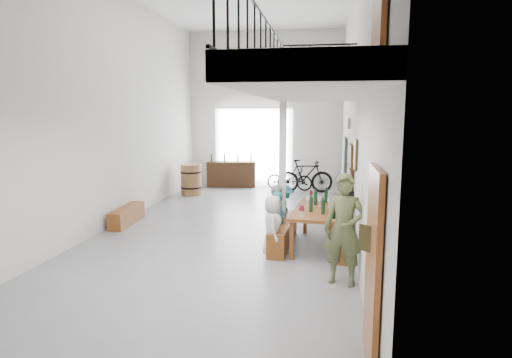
% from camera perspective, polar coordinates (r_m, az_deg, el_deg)
% --- Properties ---
extents(floor, '(12.00, 12.00, 0.00)m').
position_cam_1_polar(floor, '(9.91, -3.81, -6.71)').
color(floor, slate).
rests_on(floor, ground).
extents(room_walls, '(12.00, 12.00, 12.00)m').
position_cam_1_polar(room_walls, '(9.59, -4.04, 14.22)').
color(room_walls, silver).
rests_on(room_walls, ground).
extents(gateway_portal, '(2.80, 0.08, 2.80)m').
position_cam_1_polar(gateway_portal, '(15.50, -0.32, 4.18)').
color(gateway_portal, white).
rests_on(gateway_portal, ground).
extents(right_wall_decor, '(0.07, 8.28, 5.07)m').
position_cam_1_polar(right_wall_decor, '(7.50, 13.17, 1.66)').
color(right_wall_decor, '#954E23').
rests_on(right_wall_decor, ground).
extents(balcony, '(1.52, 5.62, 4.00)m').
position_cam_1_polar(balcony, '(6.18, 7.51, 11.69)').
color(balcony, white).
rests_on(balcony, ground).
extents(tasting_table, '(1.02, 2.12, 0.79)m').
position_cam_1_polar(tasting_table, '(8.56, 8.15, -4.37)').
color(tasting_table, brown).
rests_on(tasting_table, ground).
extents(bench_inner, '(0.42, 2.07, 0.47)m').
position_cam_1_polar(bench_inner, '(8.78, 3.64, -7.14)').
color(bench_inner, brown).
rests_on(bench_inner, ground).
extents(bench_wall, '(0.44, 2.03, 0.46)m').
position_cam_1_polar(bench_wall, '(8.65, 11.57, -7.58)').
color(bench_wall, brown).
rests_on(bench_wall, ground).
extents(tableware, '(0.58, 1.69, 0.35)m').
position_cam_1_polar(tableware, '(8.48, 7.98, -2.95)').
color(tableware, '#11331A').
rests_on(tableware, tasting_table).
extents(side_bench, '(0.38, 1.47, 0.41)m').
position_cam_1_polar(side_bench, '(10.77, -16.82, -4.68)').
color(side_bench, brown).
rests_on(side_bench, ground).
extents(oak_barrel, '(0.68, 0.68, 1.00)m').
position_cam_1_polar(oak_barrel, '(14.07, -8.65, -0.07)').
color(oak_barrel, '#966940').
rests_on(oak_barrel, ground).
extents(serving_counter, '(1.77, 0.68, 0.91)m').
position_cam_1_polar(serving_counter, '(15.47, -3.30, 0.64)').
color(serving_counter, '#3C2713').
rests_on(serving_counter, ground).
extents(counter_bottles, '(1.48, 0.19, 0.28)m').
position_cam_1_polar(counter_bottles, '(15.39, -3.33, 2.84)').
color(counter_bottles, '#11331A').
rests_on(counter_bottles, serving_counter).
extents(guest_left_a, '(0.44, 0.61, 1.15)m').
position_cam_1_polar(guest_left_a, '(7.93, 2.23, -6.32)').
color(guest_left_a, silver).
rests_on(guest_left_a, ground).
extents(guest_left_b, '(0.29, 0.42, 1.12)m').
position_cam_1_polar(guest_left_b, '(8.53, 3.08, -5.36)').
color(guest_left_b, teal).
rests_on(guest_left_b, ground).
extents(guest_left_c, '(0.61, 0.69, 1.17)m').
position_cam_1_polar(guest_left_c, '(8.98, 2.92, -4.47)').
color(guest_left_c, silver).
rests_on(guest_left_c, ground).
extents(guest_left_d, '(0.46, 0.73, 1.09)m').
position_cam_1_polar(guest_left_d, '(9.42, 3.89, -4.10)').
color(guest_left_d, teal).
rests_on(guest_left_d, ground).
extents(guest_right_a, '(0.38, 0.69, 1.12)m').
position_cam_1_polar(guest_right_a, '(8.11, 11.81, -6.28)').
color(guest_right_a, '#AD1D36').
rests_on(guest_right_a, ground).
extents(guest_right_b, '(0.74, 1.13, 1.16)m').
position_cam_1_polar(guest_right_b, '(8.68, 12.06, -5.14)').
color(guest_right_b, black).
rests_on(guest_right_b, ground).
extents(guest_right_c, '(0.56, 0.70, 1.24)m').
position_cam_1_polar(guest_right_c, '(9.35, 11.44, -3.87)').
color(guest_right_c, silver).
rests_on(guest_right_c, ground).
extents(host_standing, '(0.72, 0.57, 1.74)m').
position_cam_1_polar(host_standing, '(6.75, 11.65, -6.63)').
color(host_standing, '#4C542F').
rests_on(host_standing, ground).
extents(potted_plant, '(0.44, 0.40, 0.44)m').
position_cam_1_polar(potted_plant, '(10.53, 10.52, -4.68)').
color(potted_plant, '#184A16').
rests_on(potted_plant, ground).
extents(bicycle_near, '(1.64, 0.74, 0.83)m').
position_cam_1_polar(bicycle_near, '(14.81, 4.49, 0.11)').
color(bicycle_near, black).
rests_on(bicycle_near, ground).
extents(bicycle_far, '(1.91, 0.78, 1.11)m').
position_cam_1_polar(bicycle_far, '(14.35, 6.55, 0.36)').
color(bicycle_far, black).
rests_on(bicycle_far, ground).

